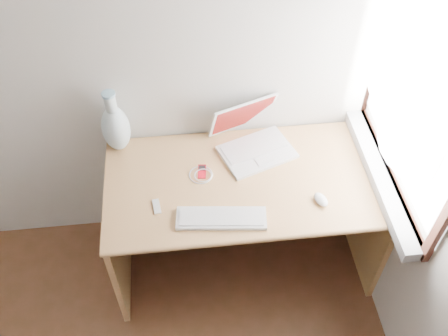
{
  "coord_description": "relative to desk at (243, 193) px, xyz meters",
  "views": [
    {
      "loc": [
        0.74,
        -0.23,
        2.67
      ],
      "look_at": [
        0.91,
        1.35,
        0.89
      ],
      "focal_mm": 40.0,
      "sensor_mm": 36.0,
      "label": 1
    }
  ],
  "objects": [
    {
      "name": "window",
      "position": [
        0.69,
        -0.17,
        0.74
      ],
      "size": [
        0.11,
        0.99,
        1.1
      ],
      "color": "white",
      "rests_on": "right_wall"
    },
    {
      "name": "mouse",
      "position": [
        0.34,
        -0.27,
        0.23
      ],
      "size": [
        0.08,
        0.1,
        0.03
      ],
      "primitive_type": "ellipsoid",
      "rotation": [
        0.0,
        0.0,
        0.33
      ],
      "color": "white",
      "rests_on": "desk"
    },
    {
      "name": "ipod",
      "position": [
        -0.22,
        -0.01,
        0.22
      ],
      "size": [
        0.05,
        0.09,
        0.01
      ],
      "rotation": [
        0.0,
        0.0,
        -0.1
      ],
      "color": "red",
      "rests_on": "desk"
    },
    {
      "name": "laptop",
      "position": [
        0.08,
        0.13,
        0.27
      ],
      "size": [
        0.43,
        0.42,
        0.25
      ],
      "rotation": [
        0.0,
        0.0,
        0.35
      ],
      "color": "white",
      "rests_on": "desk"
    },
    {
      "name": "back_wall",
      "position": [
        -1.03,
        0.28,
        0.76
      ],
      "size": [
        3.5,
        0.04,
        2.6
      ],
      "primitive_type": "cube",
      "color": "beige",
      "rests_on": "floor"
    },
    {
      "name": "vase",
      "position": [
        -0.64,
        0.21,
        0.37
      ],
      "size": [
        0.15,
        0.15,
        0.37
      ],
      "color": "silver",
      "rests_on": "desk"
    },
    {
      "name": "remote",
      "position": [
        -0.45,
        -0.21,
        0.22
      ],
      "size": [
        0.04,
        0.09,
        0.01
      ],
      "primitive_type": "cube",
      "rotation": [
        0.0,
        0.0,
        0.14
      ],
      "color": "white",
      "rests_on": "desk"
    },
    {
      "name": "external_keyboard",
      "position": [
        -0.15,
        -0.32,
        0.23
      ],
      "size": [
        0.44,
        0.17,
        0.02
      ],
      "rotation": [
        0.0,
        0.0,
        -0.11
      ],
      "color": "white",
      "rests_on": "desk"
    },
    {
      "name": "cable_coil",
      "position": [
        -0.23,
        -0.03,
        0.22
      ],
      "size": [
        0.15,
        0.15,
        0.01
      ],
      "primitive_type": "torus",
      "rotation": [
        0.0,
        0.0,
        0.25
      ],
      "color": "white",
      "rests_on": "desk"
    },
    {
      "name": "desk",
      "position": [
        0.0,
        0.0,
        0.0
      ],
      "size": [
        1.43,
        0.71,
        0.75
      ],
      "color": "tan",
      "rests_on": "floor"
    }
  ]
}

